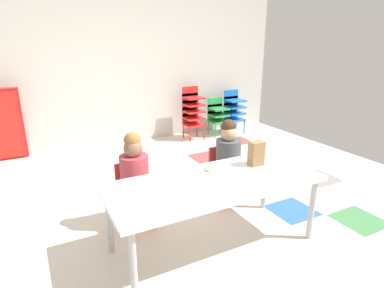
{
  "coord_description": "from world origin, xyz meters",
  "views": [
    {
      "loc": [
        -1.4,
        -2.58,
        1.69
      ],
      "look_at": [
        -0.21,
        -0.32,
        0.86
      ],
      "focal_mm": 29.97,
      "sensor_mm": 36.0,
      "label": 1
    }
  ],
  "objects_px": {
    "craft_table": "(215,186)",
    "seated_child_near_camera": "(134,171)",
    "paper_plate_center_table": "(246,184)",
    "donut_powdered_on_plate": "(211,168)",
    "kid_chair_green_stack": "(218,114)",
    "kid_chair_blue_stack": "(234,109)",
    "paper_plate_near_edge": "(211,171)",
    "kid_chair_red_stack": "(193,110)",
    "paper_bag_brown": "(256,153)",
    "seated_child_middle_seat": "(228,154)"
  },
  "relations": [
    {
      "from": "craft_table",
      "to": "kid_chair_green_stack",
      "type": "height_order",
      "value": "kid_chair_green_stack"
    },
    {
      "from": "craft_table",
      "to": "seated_child_middle_seat",
      "type": "xyz_separation_m",
      "value": [
        0.53,
        0.6,
        -0.0
      ]
    },
    {
      "from": "kid_chair_red_stack",
      "to": "paper_bag_brown",
      "type": "height_order",
      "value": "kid_chair_red_stack"
    },
    {
      "from": "seated_child_near_camera",
      "to": "kid_chair_green_stack",
      "type": "xyz_separation_m",
      "value": [
        2.33,
        2.29,
        -0.16
      ]
    },
    {
      "from": "seated_child_middle_seat",
      "to": "paper_plate_near_edge",
      "type": "height_order",
      "value": "seated_child_middle_seat"
    },
    {
      "from": "seated_child_middle_seat",
      "to": "paper_plate_center_table",
      "type": "relative_size",
      "value": 5.1
    },
    {
      "from": "seated_child_near_camera",
      "to": "kid_chair_blue_stack",
      "type": "height_order",
      "value": "seated_child_near_camera"
    },
    {
      "from": "seated_child_near_camera",
      "to": "kid_chair_green_stack",
      "type": "height_order",
      "value": "seated_child_near_camera"
    },
    {
      "from": "kid_chair_blue_stack",
      "to": "donut_powdered_on_plate",
      "type": "xyz_separation_m",
      "value": [
        -2.12,
        -2.71,
        0.17
      ]
    },
    {
      "from": "craft_table",
      "to": "paper_bag_brown",
      "type": "bearing_deg",
      "value": 13.13
    },
    {
      "from": "kid_chair_blue_stack",
      "to": "paper_plate_near_edge",
      "type": "distance_m",
      "value": 3.44
    },
    {
      "from": "kid_chair_green_stack",
      "to": "donut_powdered_on_plate",
      "type": "distance_m",
      "value": 3.24
    },
    {
      "from": "craft_table",
      "to": "paper_plate_near_edge",
      "type": "bearing_deg",
      "value": 67.89
    },
    {
      "from": "kid_chair_green_stack",
      "to": "kid_chair_blue_stack",
      "type": "xyz_separation_m",
      "value": [
        0.35,
        0.0,
        0.06
      ]
    },
    {
      "from": "craft_table",
      "to": "paper_plate_center_table",
      "type": "relative_size",
      "value": 9.82
    },
    {
      "from": "seated_child_middle_seat",
      "to": "paper_bag_brown",
      "type": "bearing_deg",
      "value": -92.72
    },
    {
      "from": "kid_chair_green_stack",
      "to": "kid_chair_blue_stack",
      "type": "distance_m",
      "value": 0.36
    },
    {
      "from": "donut_powdered_on_plate",
      "to": "kid_chair_green_stack",
      "type": "bearing_deg",
      "value": 56.86
    },
    {
      "from": "craft_table",
      "to": "paper_plate_near_edge",
      "type": "distance_m",
      "value": 0.2
    },
    {
      "from": "seated_child_near_camera",
      "to": "donut_powdered_on_plate",
      "type": "relative_size",
      "value": 7.8
    },
    {
      "from": "kid_chair_red_stack",
      "to": "kid_chair_green_stack",
      "type": "relative_size",
      "value": 1.35
    },
    {
      "from": "craft_table",
      "to": "donut_powdered_on_plate",
      "type": "xyz_separation_m",
      "value": [
        0.07,
        0.18,
        0.07
      ]
    },
    {
      "from": "kid_chair_blue_stack",
      "to": "paper_plate_near_edge",
      "type": "relative_size",
      "value": 4.44
    },
    {
      "from": "paper_bag_brown",
      "to": "seated_child_middle_seat",
      "type": "bearing_deg",
      "value": 87.28
    },
    {
      "from": "kid_chair_green_stack",
      "to": "paper_plate_center_table",
      "type": "height_order",
      "value": "kid_chair_green_stack"
    },
    {
      "from": "seated_child_near_camera",
      "to": "paper_bag_brown",
      "type": "distance_m",
      "value": 1.12
    },
    {
      "from": "paper_plate_near_edge",
      "to": "donut_powdered_on_plate",
      "type": "distance_m",
      "value": 0.02
    },
    {
      "from": "kid_chair_green_stack",
      "to": "kid_chair_blue_stack",
      "type": "height_order",
      "value": "kid_chair_blue_stack"
    },
    {
      "from": "paper_plate_near_edge",
      "to": "donut_powdered_on_plate",
      "type": "bearing_deg",
      "value": 0.0
    },
    {
      "from": "paper_plate_center_table",
      "to": "donut_powdered_on_plate",
      "type": "distance_m",
      "value": 0.38
    },
    {
      "from": "kid_chair_blue_stack",
      "to": "craft_table",
      "type": "bearing_deg",
      "value": -127.22
    },
    {
      "from": "kid_chair_red_stack",
      "to": "paper_bag_brown",
      "type": "xyz_separation_m",
      "value": [
        -0.81,
        -2.77,
        0.2
      ]
    },
    {
      "from": "craft_table",
      "to": "kid_chair_blue_stack",
      "type": "bearing_deg",
      "value": 52.78
    },
    {
      "from": "kid_chair_red_stack",
      "to": "kid_chair_blue_stack",
      "type": "xyz_separation_m",
      "value": [
        0.87,
        -0.0,
        -0.06
      ]
    },
    {
      "from": "kid_chair_blue_stack",
      "to": "donut_powdered_on_plate",
      "type": "height_order",
      "value": "kid_chair_blue_stack"
    },
    {
      "from": "kid_chair_blue_stack",
      "to": "paper_bag_brown",
      "type": "relative_size",
      "value": 3.64
    },
    {
      "from": "seated_child_near_camera",
      "to": "paper_plate_near_edge",
      "type": "xyz_separation_m",
      "value": [
        0.56,
        -0.42,
        0.06
      ]
    },
    {
      "from": "kid_chair_red_stack",
      "to": "paper_plate_center_table",
      "type": "bearing_deg",
      "value": -110.38
    },
    {
      "from": "seated_child_middle_seat",
      "to": "donut_powdered_on_plate",
      "type": "bearing_deg",
      "value": -137.38
    },
    {
      "from": "kid_chair_blue_stack",
      "to": "paper_plate_center_table",
      "type": "xyz_separation_m",
      "value": [
        -2.01,
        -3.07,
        0.15
      ]
    },
    {
      "from": "kid_chair_green_stack",
      "to": "paper_bag_brown",
      "type": "distance_m",
      "value": 3.09
    },
    {
      "from": "kid_chair_red_stack",
      "to": "donut_powdered_on_plate",
      "type": "height_order",
      "value": "kid_chair_red_stack"
    },
    {
      "from": "kid_chair_blue_stack",
      "to": "paper_plate_near_edge",
      "type": "height_order",
      "value": "kid_chair_blue_stack"
    },
    {
      "from": "seated_child_near_camera",
      "to": "paper_plate_center_table",
      "type": "distance_m",
      "value": 1.03
    },
    {
      "from": "seated_child_near_camera",
      "to": "paper_plate_near_edge",
      "type": "relative_size",
      "value": 5.1
    },
    {
      "from": "kid_chair_green_stack",
      "to": "seated_child_near_camera",
      "type": "bearing_deg",
      "value": -135.49
    },
    {
      "from": "kid_chair_green_stack",
      "to": "paper_plate_near_edge",
      "type": "distance_m",
      "value": 3.24
    },
    {
      "from": "craft_table",
      "to": "seated_child_near_camera",
      "type": "xyz_separation_m",
      "value": [
        -0.49,
        0.6,
        -0.0
      ]
    },
    {
      "from": "kid_chair_green_stack",
      "to": "paper_bag_brown",
      "type": "relative_size",
      "value": 3.09
    },
    {
      "from": "craft_table",
      "to": "paper_bag_brown",
      "type": "xyz_separation_m",
      "value": [
        0.51,
        0.12,
        0.16
      ]
    }
  ]
}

